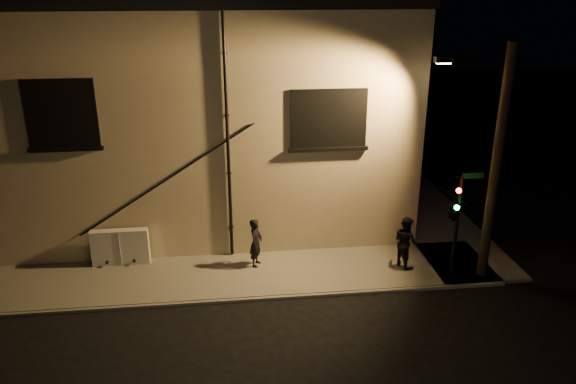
{
  "coord_description": "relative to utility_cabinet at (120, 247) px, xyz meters",
  "views": [
    {
      "loc": [
        -1.95,
        -15.19,
        9.42
      ],
      "look_at": [
        0.08,
        1.8,
        2.87
      ],
      "focal_mm": 35.0,
      "sensor_mm": 36.0,
      "label": 1
    }
  ],
  "objects": [
    {
      "name": "streetlamp_pole",
      "position": [
        12.01,
        -2.11,
        3.3
      ],
      "size": [
        2.05,
        1.4,
        7.71
      ],
      "color": "black",
      "rests_on": "ground"
    },
    {
      "name": "ground",
      "position": [
        5.62,
        -2.7,
        -0.76
      ],
      "size": [
        90.0,
        90.0,
        0.0
      ],
      "primitive_type": "plane",
      "color": "black"
    },
    {
      "name": "building",
      "position": [
        2.62,
        6.29,
        3.65
      ],
      "size": [
        16.2,
        12.23,
        8.8
      ],
      "color": "#CCB693",
      "rests_on": "ground"
    },
    {
      "name": "pedestrian_b",
      "position": [
        9.68,
        -1.28,
        0.27
      ],
      "size": [
        0.98,
        1.08,
        1.81
      ],
      "primitive_type": "imported",
      "rotation": [
        0.0,
        0.0,
        1.98
      ],
      "color": "black",
      "rests_on": "sidewalk"
    },
    {
      "name": "pedestrian_a",
      "position": [
        4.63,
        -0.65,
        0.22
      ],
      "size": [
        0.61,
        0.73,
        1.71
      ],
      "primitive_type": "imported",
      "rotation": [
        0.0,
        0.0,
        1.2
      ],
      "color": "black",
      "rests_on": "sidewalk"
    },
    {
      "name": "traffic_signal",
      "position": [
        10.87,
        -2.18,
        1.77
      ],
      "size": [
        1.33,
        2.11,
        3.57
      ],
      "color": "black",
      "rests_on": "sidewalk"
    },
    {
      "name": "utility_cabinet",
      "position": [
        0.0,
        0.0,
        0.0
      ],
      "size": [
        1.94,
        0.33,
        1.27
      ],
      "primitive_type": "cube",
      "color": "silver",
      "rests_on": "sidewalk"
    },
    {
      "name": "sidewalk",
      "position": [
        6.84,
        1.69,
        -0.7
      ],
      "size": [
        21.0,
        16.0,
        0.12
      ],
      "color": "slate",
      "rests_on": "ground"
    }
  ]
}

